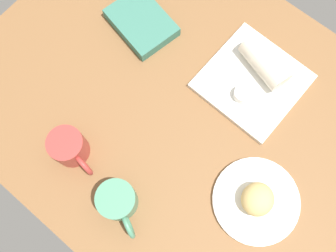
{
  "coord_description": "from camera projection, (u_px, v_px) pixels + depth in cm",
  "views": [
    {
      "loc": [
        20.94,
        -27.59,
        98.65
      ],
      "look_at": [
        3.95,
        -7.04,
        7.0
      ],
      "focal_mm": 40.06,
      "sensor_mm": 36.0,
      "label": 1
    }
  ],
  "objects": [
    {
      "name": "dining_table",
      "position": [
        173.0,
        103.0,
        1.02
      ],
      "size": [
        110.0,
        90.0,
        4.0
      ],
      "primitive_type": "cube",
      "color": "brown",
      "rests_on": "ground"
    },
    {
      "name": "round_plate",
      "position": [
        256.0,
        201.0,
        0.92
      ],
      "size": [
        21.6,
        21.6,
        1.4
      ],
      "primitive_type": "cylinder",
      "color": "white",
      "rests_on": "dining_table"
    },
    {
      "name": "scone_pastry",
      "position": [
        258.0,
        199.0,
        0.89
      ],
      "size": [
        9.27,
        9.66,
        6.19
      ],
      "primitive_type": "ellipsoid",
      "rotation": [
        0.0,
        0.0,
        4.91
      ],
      "color": "#D7B76D",
      "rests_on": "round_plate"
    },
    {
      "name": "square_plate",
      "position": [
        252.0,
        81.0,
        1.01
      ],
      "size": [
        25.52,
        25.52,
        1.6
      ],
      "primitive_type": "cube",
      "rotation": [
        0.0,
        0.0,
        -0.02
      ],
      "color": "white",
      "rests_on": "dining_table"
    },
    {
      "name": "sauce_cup",
      "position": [
        243.0,
        94.0,
        0.98
      ],
      "size": [
        4.78,
        4.78,
        2.61
      ],
      "color": "silver",
      "rests_on": "square_plate"
    },
    {
      "name": "breakfast_wrap",
      "position": [
        265.0,
        62.0,
        0.98
      ],
      "size": [
        15.75,
        10.34,
        6.58
      ],
      "primitive_type": "cylinder",
      "rotation": [
        1.57,
        0.0,
        4.43
      ],
      "color": "beige",
      "rests_on": "square_plate"
    },
    {
      "name": "book_stack",
      "position": [
        141.0,
        23.0,
        1.05
      ],
      "size": [
        20.69,
        16.95,
        3.39
      ],
      "color": "#387260",
      "rests_on": "dining_table"
    },
    {
      "name": "coffee_mug",
      "position": [
        70.0,
        148.0,
        0.92
      ],
      "size": [
        13.66,
        8.85,
        9.1
      ],
      "color": "#B23833",
      "rests_on": "dining_table"
    },
    {
      "name": "second_mug",
      "position": [
        118.0,
        202.0,
        0.88
      ],
      "size": [
        13.54,
        9.25,
        9.36
      ],
      "color": "#4C8C6B",
      "rests_on": "dining_table"
    }
  ]
}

